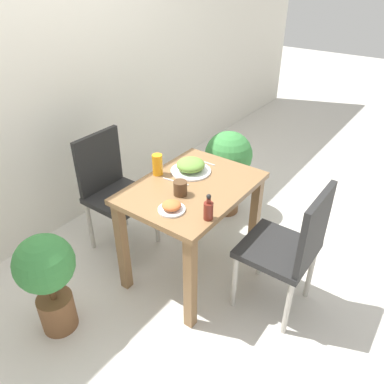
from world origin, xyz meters
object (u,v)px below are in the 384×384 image
food_plate (191,166)px  side_plate (172,207)px  chair_near (291,245)px  sauce_bottle (208,210)px  chair_far (112,186)px  potted_plant_left (47,275)px  juice_glass (157,165)px  potted_plant_right (228,163)px  drink_cup (180,188)px

food_plate → side_plate: 0.47m
chair_near → sauce_bottle: bearing=-51.3°
chair_far → potted_plant_left: bearing=-159.2°
chair_far → juice_glass: chair_far is taller
chair_far → food_plate: chair_far is taller
chair_far → side_plate: (-0.22, -0.75, 0.24)m
chair_far → food_plate: size_ratio=3.31×
sauce_bottle → chair_near: bearing=-51.3°
food_plate → juice_glass: bearing=134.7°
chair_near → potted_plant_right: (0.72, 0.87, -0.03)m
food_plate → drink_cup: food_plate is taller
chair_far → sauce_bottle: size_ratio=5.65×
juice_glass → drink_cup: bearing=-112.1°
sauce_bottle → food_plate: bearing=46.5°
drink_cup → potted_plant_right: drink_cup is taller
sauce_bottle → potted_plant_right: bearing=25.3°
sauce_bottle → potted_plant_left: sauce_bottle is taller
side_plate → sauce_bottle: 0.22m
chair_near → drink_cup: size_ratio=9.93×
juice_glass → food_plate: bearing=-45.3°
side_plate → drink_cup: bearing=21.1°
food_plate → potted_plant_right: bearing=8.0°
chair_near → potted_plant_right: size_ratio=1.19×
side_plate → potted_plant_right: size_ratio=0.21×
potted_plant_left → side_plate: bearing=-37.0°
side_plate → chair_near: bearing=-58.6°
food_plate → juice_glass: (-0.16, 0.16, 0.03)m
sauce_bottle → potted_plant_left: bearing=134.5°
food_plate → potted_plant_right: food_plate is taller
chair_far → side_plate: chair_far is taller
drink_cup → potted_plant_left: drink_cup is taller
sauce_bottle → potted_plant_right: sauce_bottle is taller
chair_far → sauce_bottle: 1.01m
food_plate → drink_cup: size_ratio=3.00×
potted_plant_left → potted_plant_right: size_ratio=0.90×
drink_cup → sauce_bottle: sauce_bottle is taller
side_plate → potted_plant_right: side_plate is taller
chair_far → drink_cup: size_ratio=9.93×
chair_far → food_plate: 0.66m
potted_plant_left → drink_cup: bearing=-26.8°
potted_plant_right → side_plate: bearing=-165.9°
chair_far → juice_glass: size_ratio=6.32×
food_plate → side_plate: (-0.43, -0.18, -0.02)m
food_plate → side_plate: bearing=-157.2°
food_plate → side_plate: food_plate is taller
side_plate → sauce_bottle: bearing=-75.1°
chair_near → juice_glass: (-0.09, 0.94, 0.28)m
chair_far → food_plate: (0.22, -0.56, 0.25)m
side_plate → sauce_bottle: size_ratio=0.99×
drink_cup → juice_glass: bearing=67.9°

